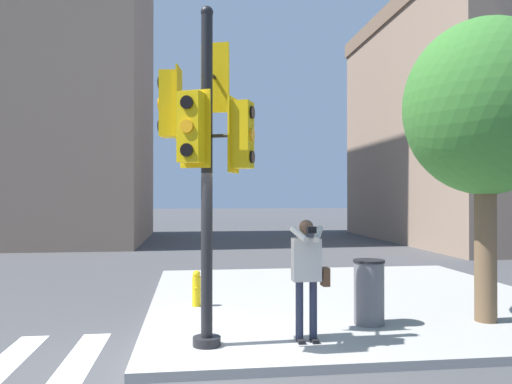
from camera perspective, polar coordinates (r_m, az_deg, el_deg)
The scene contains 8 objects.
ground_plane at distance 6.79m, azimuth -9.81°, elevation -19.21°, with size 160.00×160.00×0.00m, color #424244.
sidewalk_corner at distance 10.65m, azimuth 10.68°, elevation -11.93°, with size 8.00×8.00×0.13m.
traffic_signal_pole at distance 6.93m, azimuth -5.75°, elevation 6.51°, with size 1.32×1.30×4.69m.
person_photographer at distance 7.19m, azimuth 5.91°, elevation -8.70°, with size 0.58×0.54×1.72m.
street_tree at distance 9.13m, azimuth 24.70°, elevation 8.61°, with size 2.63×2.63×4.97m.
fire_hydrant at distance 9.54m, azimuth -6.82°, elevation -10.88°, with size 0.16×0.22×0.67m.
trash_bin at distance 8.35m, azimuth 12.79°, elevation -11.07°, with size 0.50×0.50×1.03m.
building_right at distance 27.19m, azimuth 26.29°, elevation 6.98°, with size 11.50×13.50×11.33m.
Camera 1 is at (0.27, -6.42, 2.19)m, focal length 35.00 mm.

